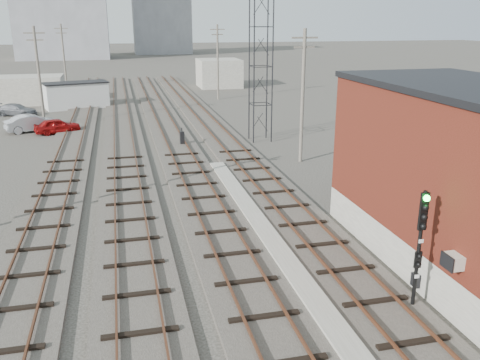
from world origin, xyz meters
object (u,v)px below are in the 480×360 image
object	(u,v)px
car_red	(57,126)
switch_stand	(182,138)
signal_mast	(420,241)
car_silver	(32,123)
car_grey	(16,110)
site_trailer	(77,95)

from	to	relation	value
car_red	switch_stand	bearing A→B (deg)	-144.86
signal_mast	car_silver	bearing A→B (deg)	116.48
car_red	car_grey	world-z (taller)	car_red
site_trailer	car_red	world-z (taller)	site_trailer
signal_mast	car_silver	world-z (taller)	signal_mast
switch_stand	car_grey	distance (m)	22.98
car_silver	car_red	bearing A→B (deg)	-142.13
site_trailer	car_silver	distance (m)	12.60
car_grey	signal_mast	bearing A→B (deg)	-137.46
car_red	car_silver	size ratio (longest dim) A/B	0.85
switch_stand	site_trailer	world-z (taller)	site_trailer
car_red	car_silver	xyz separation A→B (m)	(-2.24, 1.32, 0.09)
site_trailer	switch_stand	bearing A→B (deg)	-81.37
site_trailer	car_silver	size ratio (longest dim) A/B	1.63
switch_stand	car_silver	size ratio (longest dim) A/B	0.30
car_grey	car_red	bearing A→B (deg)	-135.67
site_trailer	car_red	bearing A→B (deg)	-108.69
car_red	car_silver	bearing A→B (deg)	40.60
signal_mast	car_red	size ratio (longest dim) A/B	1.12
car_silver	car_grey	distance (m)	9.17
switch_stand	car_red	distance (m)	12.40
switch_stand	signal_mast	bearing A→B (deg)	-85.50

